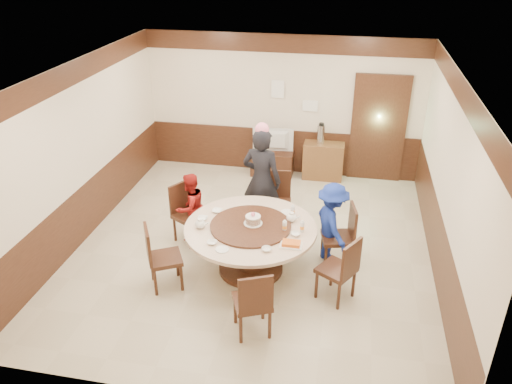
% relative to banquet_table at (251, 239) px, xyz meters
% --- Properties ---
extents(room, '(6.00, 6.04, 2.84)m').
position_rel_banquet_table_xyz_m(room, '(-0.08, 0.63, 0.55)').
color(room, beige).
rests_on(room, ground).
extents(banquet_table, '(1.89, 1.89, 0.78)m').
position_rel_banquet_table_xyz_m(banquet_table, '(0.00, 0.00, 0.00)').
color(banquet_table, '#3A1E12').
rests_on(banquet_table, ground).
extents(chair_0, '(0.53, 0.52, 0.97)m').
position_rel_banquet_table_xyz_m(chair_0, '(1.24, 0.41, -0.23)').
color(chair_0, '#3A1E12').
rests_on(chair_0, ground).
extents(chair_1, '(0.49, 0.50, 0.97)m').
position_rel_banquet_table_xyz_m(chair_1, '(0.19, 1.30, -0.23)').
color(chair_1, '#3A1E12').
rests_on(chair_1, ground).
extents(chair_2, '(0.60, 0.60, 0.97)m').
position_rel_banquet_table_xyz_m(chair_2, '(-1.14, 0.62, -0.23)').
color(chair_2, '#3A1E12').
rests_on(chair_2, ground).
extents(chair_3, '(0.60, 0.60, 0.97)m').
position_rel_banquet_table_xyz_m(chair_3, '(-1.11, -0.59, -0.23)').
color(chair_3, '#3A1E12').
rests_on(chair_3, ground).
extents(chair_4, '(0.58, 0.59, 0.97)m').
position_rel_banquet_table_xyz_m(chair_4, '(0.28, -1.27, -0.23)').
color(chair_4, '#3A1E12').
rests_on(chair_4, ground).
extents(chair_5, '(0.61, 0.60, 0.97)m').
position_rel_banquet_table_xyz_m(chair_5, '(1.27, -0.40, -0.23)').
color(chair_5, '#3A1E12').
rests_on(chair_5, ground).
extents(person_standing, '(0.72, 0.54, 1.79)m').
position_rel_banquet_table_xyz_m(person_standing, '(-0.06, 1.21, 0.36)').
color(person_standing, black).
rests_on(person_standing, ground).
extents(person_red, '(0.66, 0.70, 1.15)m').
position_rel_banquet_table_xyz_m(person_red, '(-1.12, 0.68, 0.04)').
color(person_red, '#A01815').
rests_on(person_red, ground).
extents(person_blue, '(0.79, 0.96, 1.29)m').
position_rel_banquet_table_xyz_m(person_blue, '(1.13, 0.48, 0.11)').
color(person_blue, navy).
rests_on(person_blue, ground).
extents(birthday_cake, '(0.27, 0.27, 0.19)m').
position_rel_banquet_table_xyz_m(birthday_cake, '(0.03, 0.04, 0.31)').
color(birthday_cake, white).
rests_on(birthday_cake, banquet_table).
extents(teapot_left, '(0.17, 0.15, 0.13)m').
position_rel_banquet_table_xyz_m(teapot_left, '(-0.69, -0.17, 0.28)').
color(teapot_left, white).
rests_on(teapot_left, banquet_table).
extents(teapot_right, '(0.17, 0.15, 0.13)m').
position_rel_banquet_table_xyz_m(teapot_right, '(0.55, 0.26, 0.28)').
color(teapot_right, white).
rests_on(teapot_right, banquet_table).
extents(bowl_0, '(0.15, 0.15, 0.04)m').
position_rel_banquet_table_xyz_m(bowl_0, '(-0.58, 0.32, 0.23)').
color(bowl_0, white).
rests_on(bowl_0, banquet_table).
extents(bowl_1, '(0.14, 0.14, 0.04)m').
position_rel_banquet_table_xyz_m(bowl_1, '(0.33, -0.56, 0.24)').
color(bowl_1, white).
rests_on(bowl_1, banquet_table).
extents(bowl_2, '(0.13, 0.13, 0.03)m').
position_rel_banquet_table_xyz_m(bowl_2, '(-0.42, -0.53, 0.23)').
color(bowl_2, white).
rests_on(bowl_2, banquet_table).
extents(bowl_3, '(0.13, 0.13, 0.04)m').
position_rel_banquet_table_xyz_m(bowl_3, '(0.65, -0.11, 0.24)').
color(bowl_3, white).
rests_on(bowl_3, banquet_table).
extents(bowl_4, '(0.15, 0.15, 0.04)m').
position_rel_banquet_table_xyz_m(bowl_4, '(-0.73, 0.06, 0.23)').
color(bowl_4, white).
rests_on(bowl_4, banquet_table).
extents(saucer_near, '(0.18, 0.18, 0.01)m').
position_rel_banquet_table_xyz_m(saucer_near, '(-0.25, -0.65, 0.22)').
color(saucer_near, white).
rests_on(saucer_near, banquet_table).
extents(saucer_far, '(0.18, 0.18, 0.01)m').
position_rel_banquet_table_xyz_m(saucer_far, '(0.45, 0.50, 0.22)').
color(saucer_far, white).
rests_on(saucer_far, banquet_table).
extents(shrimp_platter, '(0.30, 0.20, 0.06)m').
position_rel_banquet_table_xyz_m(shrimp_platter, '(0.63, -0.38, 0.24)').
color(shrimp_platter, white).
rests_on(shrimp_platter, banquet_table).
extents(bottle_0, '(0.06, 0.06, 0.16)m').
position_rel_banquet_table_xyz_m(bottle_0, '(0.49, -0.03, 0.30)').
color(bottle_0, white).
rests_on(bottle_0, banquet_table).
extents(bottle_1, '(0.06, 0.06, 0.16)m').
position_rel_banquet_table_xyz_m(bottle_1, '(0.73, 0.00, 0.30)').
color(bottle_1, white).
rests_on(bottle_1, banquet_table).
extents(bottle_2, '(0.06, 0.06, 0.16)m').
position_rel_banquet_table_xyz_m(bottle_2, '(0.55, 0.42, 0.30)').
color(bottle_2, white).
rests_on(bottle_2, banquet_table).
extents(tv_stand, '(0.85, 0.45, 0.50)m').
position_rel_banquet_table_xyz_m(tv_stand, '(-0.23, 3.36, -0.28)').
color(tv_stand, '#3A1E12').
rests_on(tv_stand, ground).
extents(television, '(0.83, 0.18, 0.47)m').
position_rel_banquet_table_xyz_m(television, '(-0.23, 3.36, 0.20)').
color(television, '#949497').
rests_on(television, tv_stand).
extents(side_cabinet, '(0.80, 0.40, 0.75)m').
position_rel_banquet_table_xyz_m(side_cabinet, '(0.80, 3.39, -0.16)').
color(side_cabinet, brown).
rests_on(side_cabinet, ground).
extents(thermos, '(0.15, 0.15, 0.38)m').
position_rel_banquet_table_xyz_m(thermos, '(0.72, 3.39, 0.41)').
color(thermos, silver).
rests_on(thermos, side_cabinet).
extents(notice_left, '(0.25, 0.00, 0.35)m').
position_rel_banquet_table_xyz_m(notice_left, '(-0.19, 3.57, 1.22)').
color(notice_left, white).
rests_on(notice_left, room).
extents(notice_right, '(0.30, 0.00, 0.22)m').
position_rel_banquet_table_xyz_m(notice_right, '(0.46, 3.57, 0.92)').
color(notice_right, white).
rests_on(notice_right, room).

